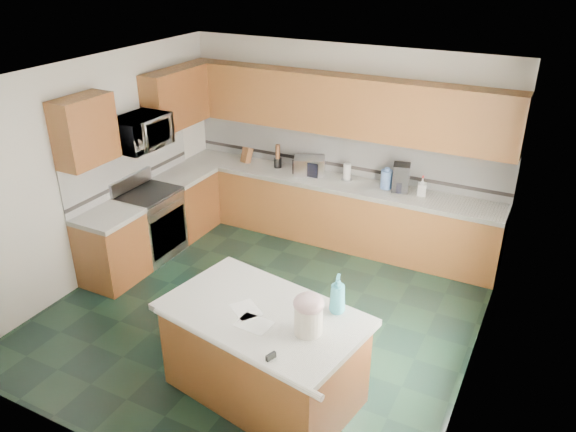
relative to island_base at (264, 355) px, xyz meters
The scene contains 52 objects.
floor 1.35m from the island_base, 120.33° to the left, with size 4.60×4.60×0.00m, color black.
ceiling 2.61m from the island_base, 120.33° to the left, with size 4.60×4.60×0.00m, color white.
wall_back 3.60m from the island_base, 100.69° to the left, with size 4.60×0.04×2.70m, color silver.
wall_front 1.66m from the island_base, 118.02° to the right, with size 4.60×0.04×2.70m, color silver.
wall_left 3.30m from the island_base, 159.57° to the left, with size 0.04×4.60×2.70m, color silver.
wall_right 2.21m from the island_base, 33.44° to the left, with size 0.04×4.60×2.70m, color silver.
back_base_cab 3.17m from the island_base, 101.76° to the left, with size 4.60×0.60×0.86m, color black.
back_countertop 3.20m from the island_base, 101.76° to the left, with size 4.60×0.64×0.06m, color silver.
back_upper_cab 3.63m from the island_base, 101.29° to the left, with size 4.60×0.33×0.78m, color black.
back_backsplash 3.55m from the island_base, 100.79° to the left, with size 4.60×0.02×0.63m, color silver.
back_accent_band 3.50m from the island_base, 100.81° to the left, with size 4.60×0.01×0.05m, color black.
left_base_cab_rear 3.57m from the island_base, 137.86° to the left, with size 0.60×0.82×0.86m, color black.
left_counter_rear 3.60m from the island_base, 137.86° to the left, with size 0.64×0.82×0.06m, color silver.
left_base_cab_front 2.78m from the island_base, 161.90° to the left, with size 0.60×0.72×0.86m, color black.
left_counter_front 2.82m from the island_base, 161.90° to the left, with size 0.64×0.72×0.06m, color silver.
left_backsplash 3.46m from the island_base, 150.58° to the left, with size 0.02×2.30×0.63m, color silver.
left_accent_band 3.42m from the island_base, 150.53° to the left, with size 0.01×2.30×0.05m, color black.
left_upper_cab_rear 4.05m from the island_base, 137.71° to the left, with size 0.33×1.09×0.78m, color black.
left_upper_cab_front 3.28m from the island_base, 162.72° to the left, with size 0.33×0.72×0.78m, color black.
range_body 3.10m from the island_base, 148.77° to the left, with size 0.60×0.76×0.88m, color #B7B7BC.
range_oven_door 2.85m from the island_base, 145.74° to the left, with size 0.02×0.68×0.55m, color black.
range_cooktop 3.13m from the island_base, 148.77° to the left, with size 0.62×0.78×0.04m, color black.
range_handle 2.85m from the island_base, 145.40° to the left, with size 0.02×0.02×0.66m, color #B7B7BC.
range_backguard 3.37m from the island_base, 151.09° to the left, with size 0.06×0.76×0.18m, color #B7B7BC.
microwave 3.36m from the island_base, 148.77° to the left, with size 0.73×0.50×0.41m, color #B7B7BC.
island_base is the anchor object (origin of this frame).
island_top 0.46m from the island_base, ahead, with size 1.80×1.07×0.06m, color silver.
island_bullnose 0.71m from the island_base, 90.00° to the right, with size 0.06×0.06×1.80m, color silver.
treat_jar 0.78m from the island_base, ahead, with size 0.24×0.24×0.25m, color white.
treat_jar_lid 0.92m from the island_base, ahead, with size 0.26×0.26×0.16m, color beige.
treat_jar_knob 0.96m from the island_base, ahead, with size 0.03×0.03×0.09m, color tan.
treat_jar_knob_end_l 0.94m from the island_base, ahead, with size 0.05×0.05×0.05m, color tan.
treat_jar_knob_end_r 0.98m from the island_base, ahead, with size 0.05×0.05×0.05m, color tan.
soap_bottle_island 0.94m from the island_base, 27.56° to the left, with size 0.14×0.15×0.38m, color #3BA8BD.
paper_sheet_a 0.53m from the island_base, 84.91° to the right, with size 0.30×0.22×0.00m, color white.
paper_sheet_b 0.52m from the island_base, 164.32° to the right, with size 0.28×0.21×0.00m, color white.
clamp_body 0.81m from the island_base, 54.67° to the right, with size 0.03×0.09×0.08m, color black.
clamp_handle 0.83m from the island_base, 57.37° to the right, with size 0.01×0.01×0.06m, color black.
knife_block 3.81m from the island_base, 123.10° to the left, with size 0.12×0.10×0.23m, color #472814.
utensil_crock 3.59m from the island_base, 115.99° to the left, with size 0.11×0.11×0.14m, color black.
utensil_bundle 3.62m from the island_base, 115.99° to the left, with size 0.06×0.06×0.20m, color #472814.
toaster_oven 3.38m from the island_base, 108.14° to the left, with size 0.42×0.29×0.25m, color #B7B7BC.
toaster_oven_door 3.25m from the island_base, 108.91° to the left, with size 0.38×0.01×0.21m, color black.
paper_towel 3.30m from the island_base, 98.65° to the left, with size 0.10×0.10×0.23m, color white.
paper_towel_base 3.28m from the island_base, 98.65° to the left, with size 0.15×0.15×0.01m, color #B7B7BC.
water_jug 3.23m from the island_base, 88.46° to the left, with size 0.15×0.15×0.25m, color #5E84CB.
water_jug_neck 3.26m from the island_base, 88.46° to the left, with size 0.07×0.07×0.04m, color #5E84CB.
coffee_maker 3.27m from the island_base, 85.11° to the left, with size 0.21×0.23×0.36m, color black.
coffee_carafe 3.19m from the island_base, 85.03° to the left, with size 0.15×0.15×0.15m, color black.
soap_bottle_back 3.26m from the island_base, 79.84° to the left, with size 0.11×0.11×0.24m, color white.
soap_back_cap 3.29m from the island_base, 79.84° to the left, with size 0.02×0.02×0.03m, color red.
window_light_proxy 2.16m from the island_base, 28.84° to the left, with size 0.02×1.40×1.10m, color white.
Camera 1 is at (2.71, -4.63, 3.86)m, focal length 35.00 mm.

